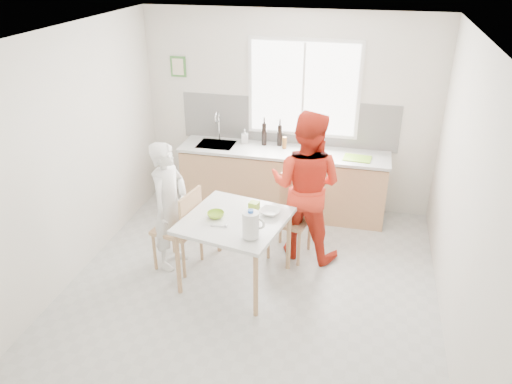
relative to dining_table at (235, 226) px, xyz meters
The scene contains 21 objects.
ground 0.76m from the dining_table, 44.52° to the right, with size 4.50×4.50×0.00m, color #B7B7B2.
room_shell 0.98m from the dining_table, 44.52° to the right, with size 4.50×4.50×4.50m.
window 2.29m from the dining_table, 78.83° to the left, with size 1.50×0.06×1.30m.
backsplash 2.12m from the dining_table, 84.39° to the left, with size 3.00×0.02×0.65m, color white.
picture_frame 2.72m from the dining_table, 123.54° to the left, with size 0.22×0.03×0.28m.
kitchen_counter 1.79m from the dining_table, 83.60° to the left, with size 2.84×0.64×1.37m.
dining_table is the anchor object (origin of this frame).
chair_left 0.70m from the dining_table, 168.84° to the left, with size 0.54×0.54×0.99m.
chair_far 0.91m from the dining_table, 55.81° to the left, with size 0.53×0.53×0.97m.
person_white 0.82m from the dining_table, 168.84° to the left, with size 0.56×0.37×1.53m, color white.
person_red 1.00m from the dining_table, 48.58° to the left, with size 0.88×0.69×1.81m, color red.
bowl_green 0.23m from the dining_table, behind, with size 0.18×0.18×0.06m, color #91C22C.
bowl_white 0.41m from the dining_table, 28.64° to the left, with size 0.22×0.22×0.05m, color white.
milk_jug 0.49m from the dining_table, 51.87° to the right, with size 0.23×0.17×0.30m.
green_box 0.32m from the dining_table, 59.18° to the left, with size 0.10×0.10×0.09m, color #95C12C.
spoon 0.25m from the dining_table, 121.15° to the right, with size 0.01×0.01×0.16m, color #A5A5AA.
cutting_board 2.06m from the dining_table, 54.64° to the left, with size 0.35×0.25×0.01m, color #86C92E.
wine_bottle_a 1.92m from the dining_table, 92.94° to the left, with size 0.07×0.07×0.32m, color black.
wine_bottle_b 1.94m from the dining_table, 86.49° to the left, with size 0.07×0.07×0.30m, color black.
jar_amber 1.85m from the dining_table, 83.74° to the left, with size 0.06×0.06×0.16m, color #90581F.
soap_bottle 1.95m from the dining_table, 101.19° to the left, with size 0.09×0.09×0.20m, color #999999.
Camera 1 is at (1.08, -4.24, 3.41)m, focal length 35.00 mm.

